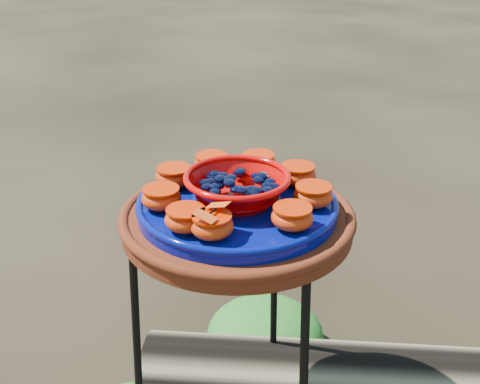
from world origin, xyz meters
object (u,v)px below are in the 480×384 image
at_px(plant_stand, 238,374).
at_px(terracotta_saucer, 237,221).
at_px(cobalt_plate, 237,207).
at_px(red_bowl, 237,188).

bearing_deg(plant_stand, terracotta_saucer, 0.00).
height_order(plant_stand, cobalt_plate, cobalt_plate).
bearing_deg(plant_stand, red_bowl, 0.00).
relative_size(terracotta_saucer, cobalt_plate, 1.17).
relative_size(plant_stand, terracotta_saucer, 1.65).
bearing_deg(plant_stand, cobalt_plate, 0.00).
bearing_deg(cobalt_plate, red_bowl, 0.00).
distance_m(plant_stand, terracotta_saucer, 0.37).
relative_size(terracotta_saucer, red_bowl, 2.33).
relative_size(cobalt_plate, red_bowl, 2.00).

